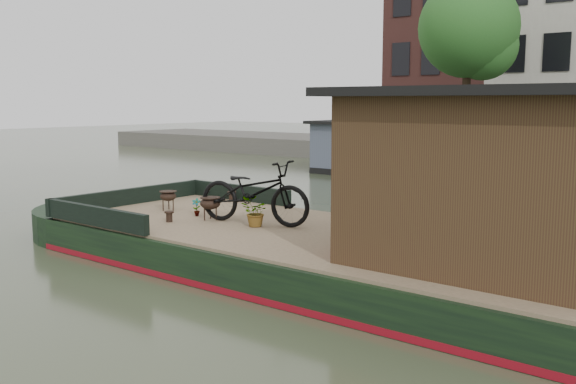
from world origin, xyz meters
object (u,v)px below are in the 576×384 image
Objects in this scene: brazier_rear at (210,208)px; cabin at (497,175)px; potted_plant_a at (196,207)px; dinghy at (436,178)px; brazier_front at (168,201)px; bicycle at (254,192)px.

cabin is at bearing 2.36° from brazier_rear.
potted_plant_a is 0.12× the size of dinghy.
cabin is 6.93m from brazier_front.
potted_plant_a is 0.95m from brazier_front.
bicycle is 0.78× the size of dinghy.
brazier_front reaches higher than dinghy.
brazier_front is 11.36m from dinghy.
brazier_rear is (-5.40, -0.22, -1.01)m from cabin.
dinghy is at bearing 87.30° from brazier_front.
potted_plant_a is at bearing 166.94° from brazier_rear.
bicycle is 5.13× the size of brazier_rear.
cabin is at bearing -102.23° from bicycle.
brazier_front is at bearing 174.16° from potted_plant_a.
brazier_front is at bearing 78.49° from bicycle.
brazier_rear is 11.60m from dinghy.
potted_plant_a is 0.80× the size of brazier_rear.
brazier_rear is at bearing -13.06° from potted_plant_a.
brazier_rear reaches higher than potted_plant_a.
cabin is 5.50m from brazier_rear.
brazier_rear is 0.15× the size of dinghy.
brazier_front is at bearing 171.59° from brazier_rear.
cabin is 11.40× the size of potted_plant_a.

